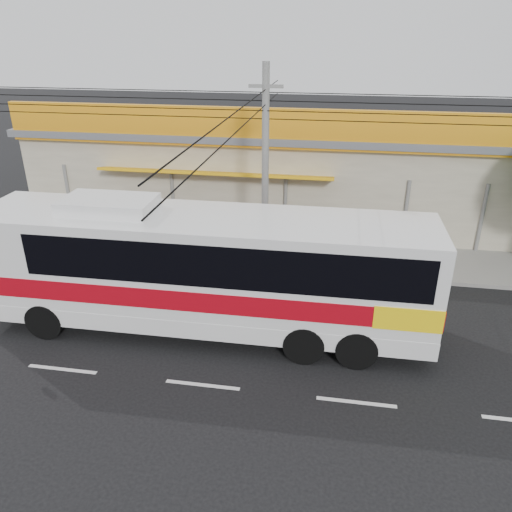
{
  "coord_description": "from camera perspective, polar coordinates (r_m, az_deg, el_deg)",
  "views": [
    {
      "loc": [
        3.15,
        -12.65,
        8.62
      ],
      "look_at": [
        0.67,
        2.0,
        1.77
      ],
      "focal_mm": 35.0,
      "sensor_mm": 36.0,
      "label": 1
    }
  ],
  "objects": [
    {
      "name": "coach_bus",
      "position": [
        14.79,
        -5.16,
        -1.04
      ],
      "size": [
        13.39,
        2.95,
        4.12
      ],
      "rotation": [
        0.0,
        0.0,
        0.01
      ],
      "color": "silver",
      "rests_on": "ground"
    },
    {
      "name": "motorbike_dark",
      "position": [
        22.77,
        -24.4,
        2.21
      ],
      "size": [
        2.03,
        1.22,
        1.18
      ],
      "primitive_type": "imported",
      "rotation": [
        0.0,
        0.0,
        1.2
      ],
      "color": "black",
      "rests_on": "sidewalk"
    },
    {
      "name": "lane_markings",
      "position": [
        13.68,
        -6.12,
        -14.46
      ],
      "size": [
        50.0,
        0.12,
        0.01
      ],
      "primitive_type": null,
      "color": "silver",
      "rests_on": "ground"
    },
    {
      "name": "utility_pole",
      "position": [
        17.19,
        1.12,
        16.94
      ],
      "size": [
        34.0,
        14.0,
        7.61
      ],
      "color": "slate",
      "rests_on": "ground"
    },
    {
      "name": "sidewalk",
      "position": [
        20.75,
        0.02,
        0.45
      ],
      "size": [
        30.0,
        3.2,
        0.15
      ],
      "primitive_type": "cube",
      "color": "gray",
      "rests_on": "ground"
    },
    {
      "name": "ground",
      "position": [
        15.63,
        -3.69,
        -8.77
      ],
      "size": [
        120.0,
        120.0,
        0.0
      ],
      "primitive_type": "plane",
      "color": "black",
      "rests_on": "ground"
    },
    {
      "name": "storefront_building",
      "position": [
        25.2,
        2.14,
        10.22
      ],
      "size": [
        22.6,
        9.2,
        5.7
      ],
      "color": "#9F9880",
      "rests_on": "ground"
    }
  ]
}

